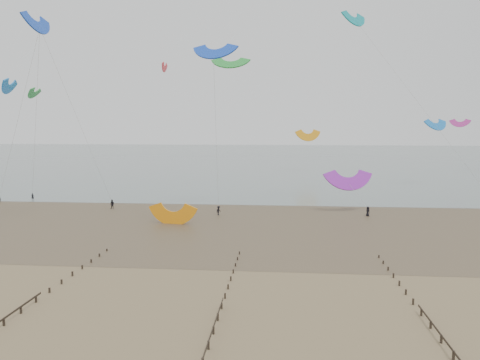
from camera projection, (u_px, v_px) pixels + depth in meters
name	position (u px, v px, depth m)	size (l,w,h in m)	color
ground	(192.00, 284.00, 50.07)	(500.00, 500.00, 0.00)	brown
sea_and_shore	(206.00, 219.00, 84.46)	(500.00, 665.00, 0.03)	#475654
kitesurfer_lead	(0.00, 199.00, 102.75)	(0.57, 0.38, 1.57)	black
kitesurfers	(325.00, 206.00, 93.23)	(111.61, 16.19, 1.90)	black
grounded_kite	(173.00, 224.00, 80.57)	(7.29, 3.82, 5.56)	orange
kites_airborne	(200.00, 106.00, 136.31)	(237.72, 123.05, 41.20)	#FF9F17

